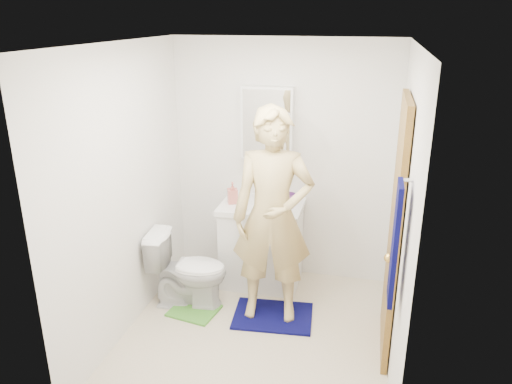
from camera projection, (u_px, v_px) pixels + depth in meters
floor at (255, 337)px, 4.26m from camera, size 2.20×2.40×0.02m
ceiling at (255, 42)px, 3.44m from camera, size 2.20×2.40×0.02m
wall_back at (283, 162)px, 4.96m from camera, size 2.20×0.02×2.40m
wall_front at (204, 282)px, 2.74m from camera, size 2.20×0.02×2.40m
wall_left at (124, 194)px, 4.09m from camera, size 0.02×2.40×2.40m
wall_right at (404, 218)px, 3.61m from camera, size 0.02×2.40×2.40m
vanity_cabinet at (262, 246)px, 4.99m from camera, size 0.75×0.55×0.80m
countertop at (262, 206)px, 4.85m from camera, size 0.79×0.59×0.05m
sink_basin at (262, 205)px, 4.84m from camera, size 0.40×0.40×0.03m
faucet at (266, 192)px, 4.98m from camera, size 0.03×0.03×0.12m
medicine_cabinet at (267, 123)px, 4.79m from camera, size 0.50×0.12×0.70m
mirror_panel at (266, 124)px, 4.74m from camera, size 0.46×0.01×0.66m
door at (395, 231)px, 3.82m from camera, size 0.05×0.80×2.05m
door_knob at (389, 258)px, 3.56m from camera, size 0.07×0.07×0.07m
towel at (395, 244)px, 3.09m from camera, size 0.03×0.24×0.80m
towel_hook at (409, 180)px, 2.94m from camera, size 0.06×0.02×0.02m
toilet at (188, 270)px, 4.61m from camera, size 0.75×0.47×0.73m
bath_mat at (273, 316)px, 4.52m from camera, size 0.74×0.56×0.02m
green_rug at (194, 311)px, 4.60m from camera, size 0.47×0.42×0.02m
soap_dispenser at (232, 193)px, 4.83m from camera, size 0.13×0.13×0.21m
toothbrush_cup at (289, 199)px, 4.83m from camera, size 0.17×0.17×0.11m
man at (273, 217)px, 4.22m from camera, size 0.74×0.53×1.89m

